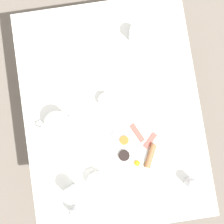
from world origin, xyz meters
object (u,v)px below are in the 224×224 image
object	(u,v)px
teapot_near	(58,124)
teacup_with_saucer_left	(97,181)
water_glass_tall	(72,194)
pepper_grinder	(191,183)
fork_by_plate	(74,52)
spoon_for_tea	(159,27)
water_glass_short	(136,34)
salt_grinder	(74,213)
knife_by_plate	(140,78)
breakfast_plate	(138,149)
creamer_jug	(106,101)

from	to	relation	value
teapot_near	teacup_with_saucer_left	size ratio (longest dim) A/B	1.50
water_glass_tall	pepper_grinder	world-z (taller)	water_glass_tall
fork_by_plate	spoon_for_tea	xyz separation A→B (m)	(0.43, 0.07, 0.00)
water_glass_short	fork_by_plate	distance (m)	0.32
salt_grinder	knife_by_plate	world-z (taller)	salt_grinder
breakfast_plate	water_glass_short	size ratio (longest dim) A/B	2.66
creamer_jug	spoon_for_tea	size ratio (longest dim) A/B	0.66
teapot_near	knife_by_plate	world-z (taller)	teapot_near
breakfast_plate	water_glass_short	bearing A→B (deg)	81.95
creamer_jug	spoon_for_tea	distance (m)	0.46
teacup_with_saucer_left	spoon_for_tea	distance (m)	0.81
water_glass_short	pepper_grinder	bearing A→B (deg)	-79.16
creamer_jug	teacup_with_saucer_left	bearing A→B (deg)	-104.85
water_glass_short	teapot_near	bearing A→B (deg)	-139.15
breakfast_plate	salt_grinder	bearing A→B (deg)	-144.13
fork_by_plate	breakfast_plate	bearing A→B (deg)	-65.45
teacup_with_saucer_left	pepper_grinder	bearing A→B (deg)	-9.23
water_glass_tall	creamer_jug	world-z (taller)	water_glass_tall
breakfast_plate	water_glass_tall	size ratio (longest dim) A/B	2.22
teacup_with_saucer_left	water_glass_tall	distance (m)	0.13
creamer_jug	water_glass_tall	bearing A→B (deg)	-118.19
teapot_near	water_glass_short	distance (m)	0.57
pepper_grinder	water_glass_tall	bearing A→B (deg)	176.22
teacup_with_saucer_left	salt_grinder	distance (m)	0.17
salt_grinder	water_glass_tall	bearing A→B (deg)	88.20
teacup_with_saucer_left	spoon_for_tea	xyz separation A→B (m)	(0.41, 0.70, -0.02)
water_glass_short	creamer_jug	bearing A→B (deg)	-123.38
teapot_near	creamer_jug	bearing A→B (deg)	12.76
pepper_grinder	creamer_jug	bearing A→B (deg)	127.04
fork_by_plate	water_glass_tall	bearing A→B (deg)	-98.29
creamer_jug	salt_grinder	bearing A→B (deg)	-113.96
fork_by_plate	spoon_for_tea	distance (m)	0.44
teacup_with_saucer_left	fork_by_plate	xyz separation A→B (m)	(-0.02, 0.63, -0.02)
spoon_for_tea	pepper_grinder	bearing A→B (deg)	-88.73
teacup_with_saucer_left	water_glass_short	distance (m)	0.72
pepper_grinder	salt_grinder	bearing A→B (deg)	-174.48
creamer_jug	pepper_grinder	world-z (taller)	pepper_grinder
water_glass_tall	fork_by_plate	distance (m)	0.68
teapot_near	spoon_for_tea	xyz separation A→B (m)	(0.55, 0.41, -0.05)
breakfast_plate	pepper_grinder	distance (m)	0.29
breakfast_plate	salt_grinder	size ratio (longest dim) A/B	2.68
teapot_near	knife_by_plate	size ratio (longest dim) A/B	1.19
salt_grinder	fork_by_plate	world-z (taller)	salt_grinder
breakfast_plate	water_glass_tall	world-z (taller)	water_glass_tall
creamer_jug	fork_by_plate	bearing A→B (deg)	114.48
breakfast_plate	teacup_with_saucer_left	distance (m)	0.24
fork_by_plate	knife_by_plate	size ratio (longest dim) A/B	1.00
pepper_grinder	spoon_for_tea	xyz separation A→B (m)	(-0.02, 0.77, -0.05)
teacup_with_saucer_left	water_glass_short	size ratio (longest dim) A/B	1.31
teacup_with_saucer_left	fork_by_plate	bearing A→B (deg)	91.92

